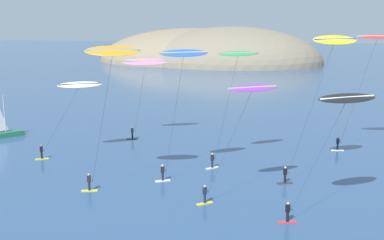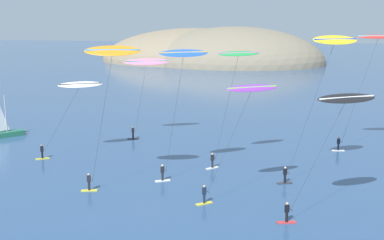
% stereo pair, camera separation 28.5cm
% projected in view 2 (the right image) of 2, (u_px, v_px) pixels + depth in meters
% --- Properties ---
extents(headland_island, '(82.75, 60.44, 25.84)m').
position_uv_depth(headland_island, '(213.00, 62.00, 176.71)').
color(headland_island, '#7A705B').
rests_on(headland_island, ground).
extents(sailboat_near, '(4.65, 5.10, 5.70)m').
position_uv_depth(sailboat_near, '(7.00, 132.00, 65.18)').
color(sailboat_near, '#23664C').
rests_on(sailboat_near, ground).
extents(kitesurfer_pink, '(5.92, 3.25, 10.70)m').
position_uv_depth(kitesurfer_pink, '(146.00, 68.00, 62.41)').
color(kitesurfer_pink, '#2D2D33').
rests_on(kitesurfer_pink, ground).
extents(kitesurfer_green, '(5.47, 4.01, 12.46)m').
position_uv_depth(kitesurfer_green, '(236.00, 65.00, 50.20)').
color(kitesurfer_green, silver).
rests_on(kitesurfer_green, ground).
extents(kitesurfer_blue, '(5.13, 3.59, 12.91)m').
position_uv_depth(kitesurfer_blue, '(182.00, 65.00, 45.82)').
color(kitesurfer_blue, silver).
rests_on(kitesurfer_blue, ground).
extents(kitesurfer_black, '(7.71, 4.91, 9.99)m').
position_uv_depth(kitesurfer_black, '(342.00, 107.00, 37.48)').
color(kitesurfer_black, red).
rests_on(kitesurfer_black, ground).
extents(kitesurfer_purple, '(6.84, 4.62, 10.22)m').
position_uv_depth(kitesurfer_purple, '(247.00, 100.00, 41.14)').
color(kitesurfer_purple, yellow).
rests_on(kitesurfer_purple, ground).
extents(kitesurfer_white, '(7.18, 4.76, 8.71)m').
position_uv_depth(kitesurfer_white, '(77.00, 91.00, 54.78)').
color(kitesurfer_white, yellow).
rests_on(kitesurfer_white, ground).
extents(kitesurfer_yellow, '(7.40, 4.57, 14.24)m').
position_uv_depth(kitesurfer_yellow, '(331.00, 51.00, 45.50)').
color(kitesurfer_yellow, '#2D2D33').
rests_on(kitesurfer_yellow, ground).
extents(kitesurfer_red, '(7.31, 2.45, 13.94)m').
position_uv_depth(kitesurfer_red, '(375.00, 47.00, 55.89)').
color(kitesurfer_red, silver).
rests_on(kitesurfer_red, ground).
extents(kitesurfer_orange, '(5.87, 2.51, 13.45)m').
position_uv_depth(kitesurfer_orange, '(111.00, 62.00, 42.45)').
color(kitesurfer_orange, yellow).
rests_on(kitesurfer_orange, ground).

